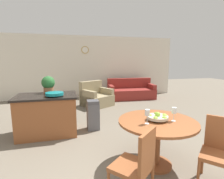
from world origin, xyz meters
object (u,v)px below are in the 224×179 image
Objects in this scene: couch at (131,92)px; armchair at (96,98)px; fruit_bowl at (158,117)px; trash_bin at (93,115)px; dining_chair_near_left at (137,163)px; kitchen_island at (48,115)px; wine_glass_right at (174,111)px; teal_bowl at (55,94)px; potted_plant at (48,84)px; wine_glass_left at (147,113)px; dining_table at (157,131)px; dining_chair_near_right at (219,149)px.

armchair is at bearing -149.88° from couch.
fruit_bowl is 1.93m from trash_bin.
armchair is at bearing 94.43° from fruit_bowl.
armchair is at bearing 78.81° from trash_bin.
dining_chair_near_left is 2.79× the size of fruit_bowl.
kitchen_island is (-1.76, 1.71, -0.35)m from fruit_bowl.
fruit_bowl is 0.16× the size of couch.
couch is at bearing 76.64° from wine_glass_right.
fruit_bowl is (0.58, 0.60, 0.30)m from dining_chair_near_left.
kitchen_island is 0.55m from teal_bowl.
potted_plant reaches higher than teal_bowl.
trash_bin is (-0.74, 1.73, -0.45)m from fruit_bowl.
teal_bowl is at bearing -167.93° from trash_bin.
potted_plant reaches higher than wine_glass_right.
wine_glass_left is at bearing -49.41° from kitchen_island.
dining_table is at bearing -115.58° from armchair.
kitchen_island is 3.41× the size of teal_bowl.
armchair is (0.44, 2.20, -0.06)m from trash_bin.
teal_bowl reaches higher than wine_glass_left.
trash_bin is at bearing 117.87° from wine_glass_right.
teal_bowl is (-1.36, 1.64, 0.04)m from wine_glass_left.
dining_chair_near_left is at bearing -133.84° from fruit_bowl.
wine_glass_left is (-0.82, 0.48, 0.41)m from dining_chair_near_right.
potted_plant is at bearing 126.44° from wine_glass_left.
wine_glass_left is at bearing -74.03° from trash_bin.
fruit_bowl is at bearing -66.80° from trash_bin.
dining_chair_near_left and dining_chair_near_right have the same top height.
dining_chair_near_left is at bearing -62.77° from kitchen_island.
wine_glass_right is 0.17× the size of kitchen_island.
kitchen_island is at bearing 137.80° from wine_glass_right.
teal_bowl reaches higher than dining_chair_near_left.
wine_glass_right is at bearing -8.26° from dining_chair_near_left.
couch is at bearing 73.93° from dining_table.
dining_chair_near_left is at bearing -124.95° from wine_glass_left.
potted_plant is at bearing 131.49° from dining_table.
dining_table is 0.83m from dining_chair_near_right.
dining_table is 3.68× the size of fruit_bowl.
dining_table is at bearing 5.18° from dining_chair_near_right.
fruit_bowl is at bearing -44.14° from kitchen_island.
fruit_bowl is 0.86× the size of teal_bowl.
dining_chair_near_right is 1.03m from wine_glass_left.
trash_bin is (1.02, 0.01, -0.10)m from kitchen_island.
trash_bin is at bearing 12.07° from teal_bowl.
dining_chair_near_left is at bearing -64.88° from teal_bowl.
dining_table is 0.40m from wine_glass_left.
wine_glass_right is at bearing 0.56° from wine_glass_left.
dining_chair_near_left is 4.25× the size of wine_glass_left.
wine_glass_left is at bearing -179.44° from wine_glass_right.
dining_table is 3.00× the size of potted_plant.
couch is at bearing -49.33° from dining_chair_near_right.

